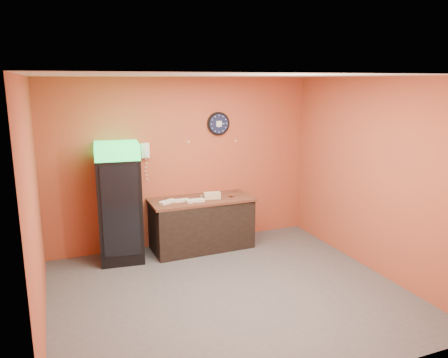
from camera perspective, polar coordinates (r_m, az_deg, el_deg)
floor at (r=5.97m, az=0.62°, el=-14.60°), size 4.50×4.50×0.00m
back_wall at (r=7.31m, az=-5.35°, el=2.13°), size 4.50×0.02×2.80m
left_wall at (r=5.08m, az=-23.54°, el=-3.66°), size 0.02×4.00×2.80m
right_wall at (r=6.64m, az=18.90°, el=0.40°), size 0.02×4.00×2.80m
ceiling at (r=5.30m, az=0.69°, el=13.37°), size 4.50×4.00×0.02m
beverage_cooler at (r=6.82m, az=-13.39°, el=-3.28°), size 0.71×0.71×1.84m
prep_counter at (r=7.29m, az=-2.95°, el=-5.95°), size 1.65×0.77×0.81m
wall_clock at (r=7.40m, az=-0.74°, el=7.25°), size 0.39×0.06×0.39m
wall_phone at (r=7.07m, az=-10.26°, el=3.68°), size 0.13×0.11×0.24m
butcher_paper at (r=7.16m, az=-2.98°, el=-2.72°), size 1.68×0.74×0.04m
sub_roll_stack at (r=7.11m, az=-1.55°, el=-2.18°), size 0.28×0.13×0.11m
wrapped_sandwich_left at (r=6.94m, az=-7.41°, el=-2.98°), size 0.30×0.23×0.04m
wrapped_sandwich_mid at (r=6.96m, az=-3.77°, el=-2.84°), size 0.29×0.11×0.04m
wrapped_sandwich_right at (r=7.01m, az=-5.61°, el=-2.80°), size 0.25×0.11×0.04m
kitchen_tool at (r=7.13m, az=-3.00°, el=-2.34°), size 0.07×0.07×0.07m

